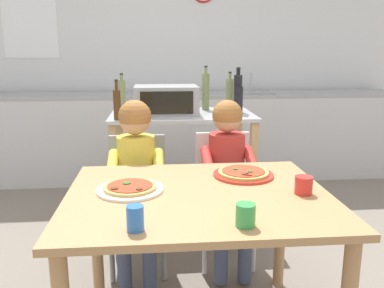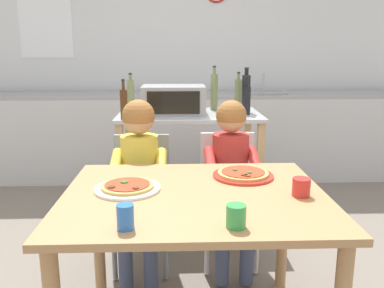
{
  "view_description": "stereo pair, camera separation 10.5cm",
  "coord_description": "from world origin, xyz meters",
  "px_view_note": "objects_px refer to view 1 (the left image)",
  "views": [
    {
      "loc": [
        -0.18,
        -1.66,
        1.34
      ],
      "look_at": [
        0.0,
        0.3,
        0.88
      ],
      "focal_mm": 37.98,
      "sensor_mm": 36.0,
      "label": 1
    },
    {
      "loc": [
        -0.07,
        -1.67,
        1.34
      ],
      "look_at": [
        0.0,
        0.3,
        0.88
      ],
      "focal_mm": 37.98,
      "sensor_mm": 36.0,
      "label": 2
    }
  ],
  "objects_px": {
    "bottle_tall_green_wine": "(122,95)",
    "pizza_plate_white": "(130,188)",
    "dining_chair_right": "(224,188)",
    "pizza_plate_red_rimmed": "(243,173)",
    "drinking_cup_green": "(246,215)",
    "dining_table": "(198,215)",
    "bottle_squat_spirits": "(238,93)",
    "child_in_red_shirt": "(228,166)",
    "dining_chair_left": "(138,192)",
    "child_in_yellow_shirt": "(136,168)",
    "bottle_slim_sauce": "(117,104)",
    "drinking_cup_red": "(304,185)",
    "bottle_clear_vinegar": "(206,91)",
    "toaster_oven": "(166,100)",
    "kitchen_island_cart": "(182,150)",
    "bottle_dark_olive_oil": "(230,94)",
    "bottle_brown_beer": "(239,99)",
    "drinking_cup_blue": "(135,218)"
  },
  "relations": [
    {
      "from": "toaster_oven",
      "to": "bottle_clear_vinegar",
      "type": "relative_size",
      "value": 1.34
    },
    {
      "from": "bottle_slim_sauce",
      "to": "drinking_cup_green",
      "type": "xyz_separation_m",
      "value": [
        0.57,
        -1.46,
        -0.21
      ]
    },
    {
      "from": "bottle_slim_sauce",
      "to": "dining_table",
      "type": "relative_size",
      "value": 0.24
    },
    {
      "from": "bottle_clear_vinegar",
      "to": "dining_chair_left",
      "type": "distance_m",
      "value": 1.1
    },
    {
      "from": "bottle_brown_beer",
      "to": "drinking_cup_blue",
      "type": "distance_m",
      "value": 1.79
    },
    {
      "from": "toaster_oven",
      "to": "bottle_slim_sauce",
      "type": "bearing_deg",
      "value": -147.44
    },
    {
      "from": "pizza_plate_red_rimmed",
      "to": "drinking_cup_green",
      "type": "distance_m",
      "value": 0.59
    },
    {
      "from": "bottle_dark_olive_oil",
      "to": "dining_chair_left",
      "type": "distance_m",
      "value": 1.17
    },
    {
      "from": "child_in_yellow_shirt",
      "to": "pizza_plate_red_rimmed",
      "type": "xyz_separation_m",
      "value": [
        0.55,
        -0.38,
        0.07
      ]
    },
    {
      "from": "dining_chair_left",
      "to": "child_in_red_shirt",
      "type": "distance_m",
      "value": 0.58
    },
    {
      "from": "dining_table",
      "to": "drinking_cup_green",
      "type": "bearing_deg",
      "value": -69.74
    },
    {
      "from": "dining_chair_left",
      "to": "child_in_red_shirt",
      "type": "height_order",
      "value": "child_in_red_shirt"
    },
    {
      "from": "toaster_oven",
      "to": "child_in_yellow_shirt",
      "type": "bearing_deg",
      "value": -105.37
    },
    {
      "from": "bottle_brown_beer",
      "to": "bottle_tall_green_wine",
      "type": "distance_m",
      "value": 0.91
    },
    {
      "from": "drinking_cup_blue",
      "to": "child_in_yellow_shirt",
      "type": "bearing_deg",
      "value": 92.48
    },
    {
      "from": "bottle_squat_spirits",
      "to": "child_in_red_shirt",
      "type": "height_order",
      "value": "bottle_squat_spirits"
    },
    {
      "from": "bottle_tall_green_wine",
      "to": "bottle_clear_vinegar",
      "type": "bearing_deg",
      "value": -1.07
    },
    {
      "from": "bottle_slim_sauce",
      "to": "bottle_brown_beer",
      "type": "bearing_deg",
      "value": 11.44
    },
    {
      "from": "bottle_tall_green_wine",
      "to": "pizza_plate_white",
      "type": "distance_m",
      "value": 1.52
    },
    {
      "from": "dining_table",
      "to": "pizza_plate_red_rimmed",
      "type": "height_order",
      "value": "pizza_plate_red_rimmed"
    },
    {
      "from": "child_in_yellow_shirt",
      "to": "child_in_red_shirt",
      "type": "xyz_separation_m",
      "value": [
        0.55,
        0.04,
        -0.01
      ]
    },
    {
      "from": "kitchen_island_cart",
      "to": "bottle_tall_green_wine",
      "type": "distance_m",
      "value": 0.64
    },
    {
      "from": "drinking_cup_red",
      "to": "pizza_plate_white",
      "type": "bearing_deg",
      "value": 172.07
    },
    {
      "from": "pizza_plate_red_rimmed",
      "to": "bottle_slim_sauce",
      "type": "bearing_deg",
      "value": 127.69
    },
    {
      "from": "toaster_oven",
      "to": "bottle_clear_vinegar",
      "type": "bearing_deg",
      "value": 32.24
    },
    {
      "from": "kitchen_island_cart",
      "to": "dining_chair_left",
      "type": "relative_size",
      "value": 1.31
    },
    {
      "from": "dining_table",
      "to": "drinking_cup_green",
      "type": "distance_m",
      "value": 0.4
    },
    {
      "from": "child_in_yellow_shirt",
      "to": "pizza_plate_white",
      "type": "height_order",
      "value": "child_in_yellow_shirt"
    },
    {
      "from": "drinking_cup_red",
      "to": "drinking_cup_green",
      "type": "relative_size",
      "value": 0.94
    },
    {
      "from": "pizza_plate_white",
      "to": "bottle_clear_vinegar",
      "type": "bearing_deg",
      "value": 70.65
    },
    {
      "from": "bottle_squat_spirits",
      "to": "bottle_slim_sauce",
      "type": "xyz_separation_m",
      "value": [
        -0.89,
        -0.27,
        -0.04
      ]
    },
    {
      "from": "child_in_yellow_shirt",
      "to": "drinking_cup_green",
      "type": "xyz_separation_m",
      "value": [
        0.43,
        -0.95,
        0.1
      ]
    },
    {
      "from": "bottle_clear_vinegar",
      "to": "bottle_slim_sauce",
      "type": "bearing_deg",
      "value": -147.6
    },
    {
      "from": "toaster_oven",
      "to": "pizza_plate_white",
      "type": "distance_m",
      "value": 1.31
    },
    {
      "from": "bottle_slim_sauce",
      "to": "drinking_cup_red",
      "type": "relative_size",
      "value": 3.49
    },
    {
      "from": "dining_table",
      "to": "pizza_plate_white",
      "type": "xyz_separation_m",
      "value": [
        -0.3,
        0.05,
        0.11
      ]
    },
    {
      "from": "bottle_slim_sauce",
      "to": "drinking_cup_green",
      "type": "relative_size",
      "value": 3.29
    },
    {
      "from": "dining_chair_left",
      "to": "child_in_red_shirt",
      "type": "bearing_deg",
      "value": -8.63
    },
    {
      "from": "pizza_plate_white",
      "to": "dining_chair_left",
      "type": "bearing_deg",
      "value": 89.99
    },
    {
      "from": "kitchen_island_cart",
      "to": "drinking_cup_green",
      "type": "relative_size",
      "value": 12.84
    },
    {
      "from": "pizza_plate_white",
      "to": "pizza_plate_red_rimmed",
      "type": "xyz_separation_m",
      "value": [
        0.55,
        0.17,
        0.0
      ]
    },
    {
      "from": "bottle_squat_spirits",
      "to": "bottle_brown_beer",
      "type": "distance_m",
      "value": 0.11
    },
    {
      "from": "bottle_brown_beer",
      "to": "bottle_dark_olive_oil",
      "type": "bearing_deg",
      "value": 97.9
    },
    {
      "from": "pizza_plate_red_rimmed",
      "to": "drinking_cup_red",
      "type": "bearing_deg",
      "value": -53.51
    },
    {
      "from": "child_in_yellow_shirt",
      "to": "drinking_cup_green",
      "type": "bearing_deg",
      "value": -65.91
    },
    {
      "from": "dining_chair_right",
      "to": "pizza_plate_red_rimmed",
      "type": "height_order",
      "value": "dining_chair_right"
    },
    {
      "from": "dining_chair_right",
      "to": "child_in_yellow_shirt",
      "type": "distance_m",
      "value": 0.6
    },
    {
      "from": "bottle_tall_green_wine",
      "to": "bottle_dark_olive_oil",
      "type": "bearing_deg",
      "value": -3.12
    },
    {
      "from": "bottle_squat_spirits",
      "to": "pizza_plate_red_rimmed",
      "type": "bearing_deg",
      "value": -99.82
    },
    {
      "from": "dining_table",
      "to": "drinking_cup_blue",
      "type": "height_order",
      "value": "drinking_cup_blue"
    }
  ]
}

